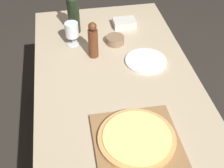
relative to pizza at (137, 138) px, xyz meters
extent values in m
plane|color=#2D2823|center=(-0.01, 0.36, -0.76)|extent=(12.00, 12.00, 0.00)
cube|color=tan|center=(-0.01, 0.36, -0.04)|extent=(0.88, 1.78, 0.03)
cylinder|color=brown|center=(-0.39, 1.19, -0.41)|extent=(0.06, 0.06, 0.70)
cylinder|color=brown|center=(0.37, 1.19, -0.41)|extent=(0.06, 0.06, 0.70)
cube|color=olive|center=(0.00, 0.00, -0.02)|extent=(0.38, 0.36, 0.02)
cylinder|color=tan|center=(0.00, 0.00, 0.00)|extent=(0.34, 0.34, 0.02)
cylinder|color=#EAD67A|center=(0.00, 0.00, 0.01)|extent=(0.30, 0.30, 0.01)
cylinder|color=black|center=(-0.19, 0.95, 0.09)|extent=(0.08, 0.08, 0.23)
cylinder|color=#5B2D19|center=(-0.10, 0.67, 0.06)|extent=(0.06, 0.06, 0.18)
sphere|color=#5B2D19|center=(-0.10, 0.67, 0.17)|extent=(0.05, 0.05, 0.05)
cylinder|color=silver|center=(-0.21, 0.81, -0.03)|extent=(0.08, 0.08, 0.00)
cylinder|color=silver|center=(-0.21, 0.81, 0.00)|extent=(0.01, 0.01, 0.05)
cylinder|color=silver|center=(-0.21, 0.81, 0.07)|extent=(0.08, 0.08, 0.09)
cylinder|color=#84664C|center=(0.05, 0.77, -0.01)|extent=(0.11, 0.11, 0.05)
cylinder|color=white|center=(0.19, 0.56, -0.02)|extent=(0.24, 0.24, 0.01)
cube|color=beige|center=(0.14, 0.96, -0.01)|extent=(0.15, 0.11, 0.05)
camera|label=1|loc=(-0.25, -0.82, 1.08)|focal=50.00mm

